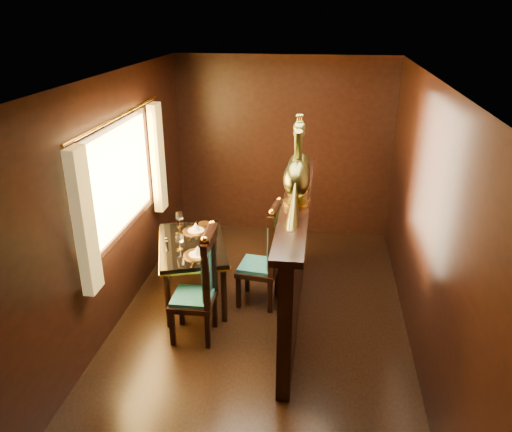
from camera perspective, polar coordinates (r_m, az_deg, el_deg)
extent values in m
plane|color=black|center=(5.28, 0.43, -12.72)|extent=(5.00, 5.00, 0.00)
cube|color=black|center=(7.02, 3.15, 7.77)|extent=(3.00, 0.04, 2.50)
cube|color=black|center=(2.59, -7.28, -22.03)|extent=(3.00, 0.04, 2.50)
cube|color=black|center=(5.07, -16.59, 0.78)|extent=(0.04, 5.00, 2.50)
cube|color=black|center=(4.73, 18.80, -1.11)|extent=(0.04, 5.00, 2.50)
cube|color=beige|center=(4.34, 0.53, 15.25)|extent=(3.00, 5.00, 0.04)
cube|color=#FFC672|center=(5.26, -15.50, 4.01)|extent=(0.01, 1.70, 1.05)
cube|color=gold|center=(4.42, -19.03, -0.73)|extent=(0.10, 0.22, 1.30)
cube|color=gold|center=(6.10, -11.16, 6.50)|extent=(0.10, 0.22, 1.30)
cylinder|color=gold|center=(5.07, -15.47, 10.91)|extent=(0.03, 2.20, 0.03)
cube|color=black|center=(5.17, 4.48, -5.17)|extent=(0.12, 2.60, 1.30)
cube|color=#37391A|center=(5.15, 3.77, -4.64)|extent=(0.02, 2.20, 0.95)
cube|color=black|center=(4.89, 4.72, 1.88)|extent=(0.26, 2.70, 0.06)
cube|color=black|center=(5.50, -7.34, -3.25)|extent=(1.01, 1.31, 0.04)
cube|color=gold|center=(5.51, -7.33, -3.53)|extent=(1.03, 1.33, 0.02)
cylinder|color=black|center=(5.22, -10.02, -9.45)|extent=(0.06, 0.06, 0.63)
cylinder|color=black|center=(5.23, -3.68, -9.00)|extent=(0.06, 0.06, 0.63)
cylinder|color=black|center=(6.12, -10.11, -4.32)|extent=(0.06, 0.06, 0.63)
cylinder|color=black|center=(6.13, -4.76, -3.96)|extent=(0.06, 0.06, 0.63)
cylinder|color=orange|center=(5.21, -6.66, -4.42)|extent=(0.30, 0.30, 0.01)
cone|color=silver|center=(5.19, -6.68, -3.89)|extent=(0.11, 0.11, 0.10)
cylinder|color=orange|center=(5.76, -6.88, -1.69)|extent=(0.30, 0.30, 0.01)
cone|color=silver|center=(5.74, -6.91, -1.20)|extent=(0.11, 0.11, 0.10)
cylinder|color=silver|center=(5.45, -10.18, -3.12)|extent=(0.03, 0.03, 0.06)
cylinder|color=silver|center=(5.51, -10.24, -2.79)|extent=(0.03, 0.03, 0.06)
cube|color=black|center=(5.00, -7.20, -9.60)|extent=(0.43, 0.43, 0.06)
cube|color=#125254|center=(4.98, -7.23, -9.15)|extent=(0.39, 0.39, 0.05)
cube|color=#125254|center=(4.78, -5.26, -6.20)|extent=(0.04, 0.33, 0.54)
cube|color=black|center=(5.02, -9.54, -12.56)|extent=(0.05, 0.05, 0.38)
cube|color=black|center=(4.95, -5.55, -12.96)|extent=(0.05, 0.05, 0.38)
cube|color=black|center=(5.30, -8.50, -10.41)|extent=(0.05, 0.05, 0.38)
cube|color=black|center=(5.23, -4.73, -10.74)|extent=(0.05, 0.05, 0.38)
sphere|color=gold|center=(4.44, -5.90, -2.67)|extent=(0.06, 0.06, 0.06)
sphere|color=gold|center=(4.75, -5.00, -0.87)|extent=(0.06, 0.06, 0.06)
cube|color=black|center=(5.51, 0.26, -6.10)|extent=(0.48, 0.48, 0.06)
cube|color=#125254|center=(5.48, 0.26, -5.68)|extent=(0.43, 0.43, 0.05)
cube|color=#125254|center=(5.30, 2.20, -2.98)|extent=(0.07, 0.33, 0.55)
cube|color=black|center=(5.51, -2.00, -8.71)|extent=(0.05, 0.05, 0.38)
cube|color=black|center=(5.43, 1.60, -9.21)|extent=(0.05, 0.05, 0.38)
cube|color=black|center=(5.80, -0.99, -6.95)|extent=(0.05, 0.05, 0.38)
cube|color=black|center=(5.73, 2.42, -7.40)|extent=(0.05, 0.05, 0.38)
sphere|color=gold|center=(4.98, 1.82, 0.44)|extent=(0.06, 0.06, 0.06)
sphere|color=gold|center=(5.30, 2.70, 1.84)|extent=(0.06, 0.06, 0.06)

